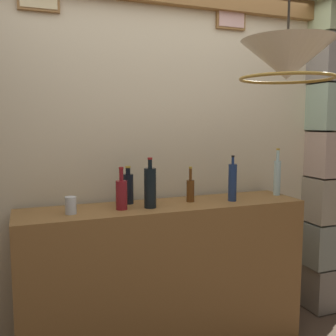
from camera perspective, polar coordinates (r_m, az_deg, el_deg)
panelled_rear_partition at (r=2.79m, az=-2.50°, el=3.40°), size 3.36×0.15×2.71m
stone_pillar at (r=3.46m, az=22.45°, el=2.07°), size 0.36×0.31×2.64m
bar_shelf_unit at (r=2.73m, az=-0.39°, el=-16.24°), size 1.90×0.43×1.05m
liquor_bottle_whiskey at (r=2.65m, az=3.32°, el=-3.18°), size 0.05×0.05×0.24m
liquor_bottle_vodka at (r=2.99m, az=15.80°, el=-1.20°), size 0.05×0.05×0.35m
liquor_bottle_port at (r=2.59m, az=-5.89°, el=-2.94°), size 0.07×0.07×0.25m
liquor_bottle_rye at (r=2.43m, az=-6.87°, el=-3.80°), size 0.07×0.07×0.27m
liquor_bottle_gin at (r=2.70m, az=9.49°, el=-2.05°), size 0.06×0.06×0.32m
liquor_bottle_tequila at (r=2.46m, az=-2.66°, el=-2.85°), size 0.08×0.08×0.32m
glass_tumbler_rocks at (r=2.38m, az=-14.15°, el=-5.36°), size 0.07×0.07×0.10m
pendant_lamp at (r=2.07m, az=17.15°, el=14.80°), size 0.47×0.47×0.48m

